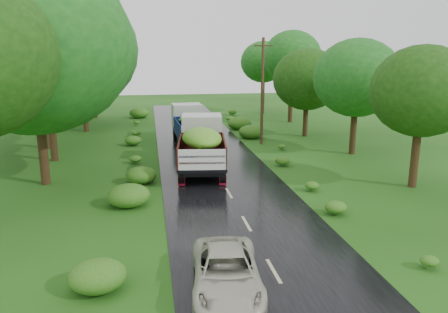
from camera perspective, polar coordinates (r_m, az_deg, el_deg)
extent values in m
plane|color=#193F0D|center=(14.51, 6.50, -14.68)|extent=(120.00, 120.00, 0.00)
cube|color=black|center=(18.91, 2.29, -7.63)|extent=(6.50, 80.00, 0.02)
cube|color=#BFB78C|center=(14.50, 6.50, -14.60)|extent=(0.12, 1.60, 0.00)
cube|color=#BFB78C|center=(18.00, 2.95, -8.72)|extent=(0.12, 1.60, 0.00)
cube|color=#BFB78C|center=(21.68, 0.65, -4.78)|extent=(0.12, 1.60, 0.00)
cube|color=#BFB78C|center=(25.46, -0.97, -1.99)|extent=(0.12, 1.60, 0.00)
cube|color=#BFB78C|center=(29.29, -2.16, 0.08)|extent=(0.12, 1.60, 0.00)
cube|color=#BFB78C|center=(33.17, -3.07, 1.67)|extent=(0.12, 1.60, 0.00)
cube|color=#BFB78C|center=(37.07, -3.79, 2.92)|extent=(0.12, 1.60, 0.00)
cube|color=#BFB78C|center=(40.99, -4.37, 3.93)|extent=(0.12, 1.60, 0.00)
cube|color=#BFB78C|center=(44.92, -4.86, 4.77)|extent=(0.12, 1.60, 0.00)
cube|color=#BFB78C|center=(48.86, -5.27, 5.47)|extent=(0.12, 1.60, 0.00)
cube|color=#BFB78C|center=(52.82, -5.61, 6.07)|extent=(0.12, 1.60, 0.00)
cube|color=black|center=(25.41, -2.87, -0.40)|extent=(2.65, 6.43, 0.31)
cylinder|color=black|center=(27.68, -5.09, 0.37)|extent=(0.44, 1.14, 1.11)
cylinder|color=black|center=(27.68, -0.64, 0.42)|extent=(0.44, 1.14, 1.11)
cylinder|color=black|center=(24.11, -5.42, -1.63)|extent=(0.44, 1.14, 1.11)
cylinder|color=black|center=(24.10, -0.31, -1.57)|extent=(0.44, 1.14, 1.11)
cylinder|color=black|center=(23.02, -5.55, -2.36)|extent=(0.44, 1.14, 1.11)
cylinder|color=black|center=(23.01, -0.19, -2.30)|extent=(0.44, 1.14, 1.11)
cube|color=maroon|center=(22.72, -5.58, -3.22)|extent=(0.38, 0.09, 0.50)
cube|color=maroon|center=(22.72, -0.14, -3.16)|extent=(0.38, 0.09, 0.50)
cube|color=silver|center=(27.60, -2.90, 3.28)|extent=(2.68, 2.39, 2.11)
cube|color=black|center=(24.22, -2.88, -0.50)|extent=(3.10, 5.04, 0.18)
cube|color=#450F0C|center=(24.12, -5.82, 0.88)|extent=(0.66, 4.74, 1.05)
cube|color=#450F0C|center=(24.11, 0.03, 0.95)|extent=(0.66, 4.74, 1.05)
cube|color=#450F0C|center=(26.37, -2.89, 2.03)|extent=(2.54, 0.39, 1.05)
cube|color=silver|center=(21.81, -2.90, -0.43)|extent=(2.54, 0.39, 1.05)
ellipsoid|color=#469A1C|center=(23.95, -2.91, 2.46)|extent=(2.61, 4.23, 1.11)
cube|color=black|center=(33.21, -4.34, 2.80)|extent=(2.02, 5.87, 0.29)
cylinder|color=black|center=(35.19, -6.42, 3.11)|extent=(0.33, 1.04, 1.03)
cylinder|color=black|center=(35.43, -3.20, 3.25)|extent=(0.33, 1.04, 1.03)
cylinder|color=black|center=(31.84, -5.79, 2.02)|extent=(0.33, 1.04, 1.03)
cylinder|color=black|center=(32.11, -2.24, 2.18)|extent=(0.33, 1.04, 1.03)
cylinder|color=black|center=(30.81, -5.57, 1.64)|extent=(0.33, 1.04, 1.03)
cylinder|color=black|center=(31.09, -1.91, 1.81)|extent=(0.33, 1.04, 1.03)
cube|color=maroon|center=(30.52, -5.48, 1.09)|extent=(0.35, 0.06, 0.46)
cube|color=maroon|center=(30.80, -1.79, 1.26)|extent=(0.35, 0.06, 0.46)
cube|color=silver|center=(35.30, -4.89, 5.28)|extent=(2.36, 2.05, 1.96)
cube|color=black|center=(32.12, -4.08, 2.85)|extent=(2.55, 4.53, 0.16)
cube|color=navy|center=(31.88, -6.14, 3.77)|extent=(0.27, 4.43, 0.98)
cube|color=navy|center=(32.19, -2.08, 3.93)|extent=(0.27, 4.43, 0.98)
cube|color=navy|center=(34.14, -4.61, 4.45)|extent=(2.37, 0.18, 0.98)
cube|color=silver|center=(29.90, -3.51, 3.17)|extent=(2.37, 0.18, 0.98)
ellipsoid|color=#469A1C|center=(31.92, -4.12, 4.95)|extent=(2.15, 3.80, 1.03)
imported|color=beige|center=(13.11, 0.32, -14.84)|extent=(2.40, 4.42, 1.18)
cylinder|color=#382616|center=(32.75, 5.02, 8.38)|extent=(0.27, 0.27, 7.84)
cube|color=#382616|center=(32.63, 5.15, 14.22)|extent=(1.34, 0.50, 0.10)
cylinder|color=black|center=(24.25, -23.05, 5.91)|extent=(0.48, 0.48, 8.13)
ellipsoid|color=#143E0C|center=(24.10, -23.74, 13.19)|extent=(4.44, 4.44, 4.00)
cylinder|color=black|center=(29.54, -21.80, 6.34)|extent=(0.45, 0.45, 7.25)
ellipsoid|color=#143E0C|center=(29.36, -22.28, 11.68)|extent=(3.78, 3.78, 3.40)
cylinder|color=black|center=(33.62, -22.63, 7.76)|extent=(0.47, 0.47, 8.09)
ellipsoid|color=#143E0C|center=(33.51, -23.12, 12.98)|extent=(4.14, 4.14, 3.73)
cylinder|color=black|center=(39.86, -17.86, 8.20)|extent=(0.45, 0.45, 7.15)
ellipsoid|color=#143E0C|center=(39.73, -18.15, 12.10)|extent=(3.42, 3.42, 3.08)
cylinder|color=black|center=(43.22, -19.40, 9.01)|extent=(0.47, 0.47, 7.98)
ellipsoid|color=#143E0C|center=(43.13, -19.72, 13.02)|extent=(5.02, 5.02, 4.52)
cylinder|color=black|center=(48.09, -16.72, 9.01)|extent=(0.45, 0.45, 7.00)
ellipsoid|color=#143E0C|center=(47.98, -16.94, 12.17)|extent=(3.85, 3.85, 3.47)
cylinder|color=black|center=(24.12, 23.95, 2.75)|extent=(0.41, 0.41, 5.61)
ellipsoid|color=#165819|center=(23.86, 24.44, 7.79)|extent=(3.18, 3.18, 2.86)
cylinder|color=black|center=(30.78, 16.69, 5.68)|extent=(0.42, 0.42, 5.86)
ellipsoid|color=#165819|center=(30.58, 16.98, 9.81)|extent=(3.39, 3.39, 3.05)
cylinder|color=black|center=(36.46, 10.67, 6.72)|extent=(0.41, 0.41, 5.30)
ellipsoid|color=#165819|center=(36.29, 10.81, 9.88)|extent=(3.33, 3.33, 2.99)
cylinder|color=black|center=(43.80, 8.76, 9.17)|extent=(0.45, 0.45, 7.22)
ellipsoid|color=#165819|center=(43.68, 8.89, 12.75)|extent=(3.35, 3.35, 3.02)
cylinder|color=black|center=(49.65, 5.10, 9.35)|extent=(0.44, 0.44, 6.50)
ellipsoid|color=#165819|center=(49.53, 5.16, 12.21)|extent=(3.18, 3.18, 2.86)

